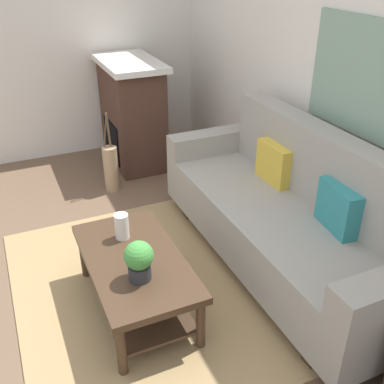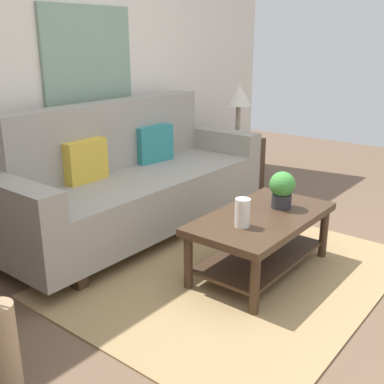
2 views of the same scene
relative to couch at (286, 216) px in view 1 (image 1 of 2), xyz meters
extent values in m
plane|color=brown|center=(-0.12, -1.57, -0.43)|extent=(9.45, 9.45, 0.00)
cube|color=silver|center=(-0.12, 0.54, 0.92)|extent=(5.45, 0.10, 2.70)
cube|color=silver|center=(-2.90, -1.04, 0.92)|extent=(0.10, 5.05, 2.70)
cube|color=#A38456|center=(-0.12, -1.07, -0.43)|extent=(2.28, 1.85, 0.01)
cube|color=gray|center=(0.00, -0.06, -0.11)|extent=(2.02, 0.84, 0.40)
cube|color=gray|center=(0.00, 0.26, 0.37)|extent=(2.02, 0.20, 0.56)
cube|color=gray|center=(-1.11, -0.06, -0.01)|extent=(0.20, 0.84, 0.60)
cube|color=#422D1E|center=(-0.91, -0.06, -0.37)|extent=(0.08, 0.74, 0.12)
cube|color=#422D1E|center=(0.91, -0.06, -0.37)|extent=(0.08, 0.74, 0.12)
cube|color=gold|center=(-0.38, 0.12, 0.25)|extent=(0.36, 0.12, 0.32)
cube|color=teal|center=(0.38, 0.12, 0.25)|extent=(0.37, 0.17, 0.32)
cube|color=#422D1E|center=(0.03, -1.20, -0.03)|extent=(1.10, 0.60, 0.05)
cube|color=#422D1E|center=(0.03, -1.20, -0.31)|extent=(0.98, 0.50, 0.02)
cylinder|color=#422D1E|center=(-0.46, -1.45, -0.24)|extent=(0.06, 0.06, 0.38)
cylinder|color=#422D1E|center=(0.52, -1.45, -0.24)|extent=(0.06, 0.06, 0.38)
cylinder|color=#422D1E|center=(-0.46, -0.95, -0.24)|extent=(0.06, 0.06, 0.38)
cylinder|color=#422D1E|center=(0.52, -0.95, -0.24)|extent=(0.06, 0.06, 0.38)
cylinder|color=white|center=(-0.23, -1.20, 0.09)|extent=(0.10, 0.10, 0.19)
cylinder|color=#2D2D33|center=(0.24, -1.23, 0.05)|extent=(0.14, 0.14, 0.10)
sphere|color=#43963F|center=(0.24, -1.23, 0.17)|extent=(0.18, 0.18, 0.18)
cube|color=#472D23|center=(-2.30, -0.47, 0.12)|extent=(0.90, 0.50, 1.10)
cube|color=black|center=(-2.30, -0.72, -0.13)|extent=(0.52, 0.02, 0.44)
cube|color=silver|center=(-2.30, -0.47, 0.70)|extent=(1.02, 0.58, 0.06)
cylinder|color=tan|center=(-1.73, -0.89, -0.20)|extent=(0.15, 0.15, 0.47)
cylinder|color=brown|center=(-1.71, -0.89, 0.22)|extent=(0.05, 0.04, 0.36)
cylinder|color=brown|center=(-1.74, -0.88, 0.22)|extent=(0.03, 0.03, 0.36)
cylinder|color=brown|center=(-1.74, -0.91, 0.22)|extent=(0.05, 0.05, 0.36)
cube|color=gray|center=(0.00, 0.47, 1.00)|extent=(0.90, 0.03, 0.78)
camera|label=1|loc=(2.36, -1.83, 1.80)|focal=42.47mm
camera|label=2|loc=(-2.60, -2.67, 1.14)|focal=43.91mm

